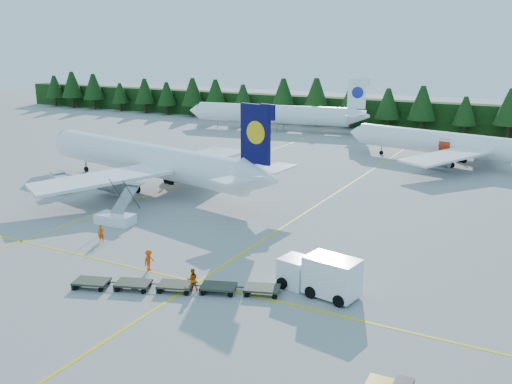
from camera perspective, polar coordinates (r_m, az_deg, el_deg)
The scene contains 15 objects.
ground at distance 53.37m, azimuth -7.67°, elevation -5.41°, with size 320.00×320.00×0.00m, color gray.
taxi_stripe_a at distance 76.74m, azimuth -7.43°, elevation 0.90°, with size 0.25×120.00×0.01m, color yellow.
taxi_stripe_b at distance 67.36m, azimuth 6.55°, elevation -1.05°, with size 0.25×120.00×0.01m, color yellow.
taxi_stripe_cross at distance 48.99m, azimuth -11.80°, elevation -7.49°, with size 80.00×0.25×0.01m, color yellow.
treeline_hedge at distance 126.79m, azimuth 14.66°, elevation 7.45°, with size 220.00×4.00×6.00m, color black.
airliner_navy at distance 75.60m, azimuth -11.51°, elevation 3.32°, with size 40.81×33.24×12.00m.
airliner_red at distance 92.49m, azimuth 18.40°, elevation 4.62°, with size 34.99×28.48×10.31m.
airliner_far_left at distance 121.52m, azimuth 1.08°, elevation 7.87°, with size 38.59×8.87×11.26m.
airstairs at distance 61.03m, azimuth -13.74°, elevation -2.33°, with size 4.12×5.59×3.56m.
service_truck at distance 43.34m, azimuth 6.28°, elevation -8.15°, with size 6.57×3.30×3.03m.
dolly_train at distance 44.21m, azimuth -8.04°, elevation -9.15°, with size 15.15×7.58×0.15m.
uld_pair at distance 76.45m, azimuth -19.03°, elevation 1.04°, with size 5.15×4.16×1.73m.
crew_a at distance 55.75m, azimuth -15.24°, elevation -4.01°, with size 0.61×0.40×1.68m, color #E24904.
crew_b at distance 44.00m, azimuth -6.38°, elevation -8.67°, with size 0.85×0.66×1.75m, color #DC5104.
crew_c at distance 48.08m, azimuth -10.65°, elevation -6.72°, with size 0.74×0.50×1.80m, color #FF4905.
Camera 1 is at (29.78, -40.28, 18.41)m, focal length 40.00 mm.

